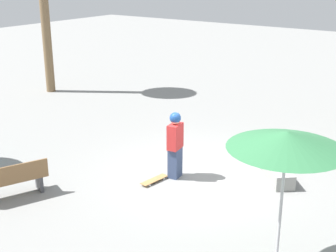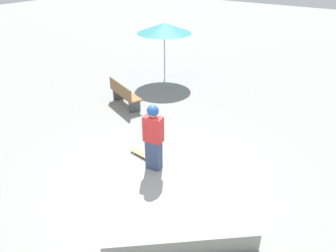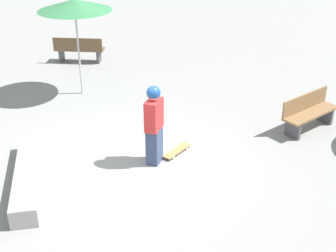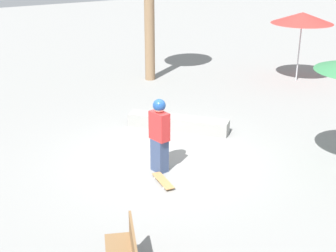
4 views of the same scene
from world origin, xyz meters
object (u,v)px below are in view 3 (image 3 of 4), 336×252
Objects in this scene: skater_main at (154,122)px; bench_far at (79,50)px; concrete_ledge at (28,176)px; shade_umbrella_green at (74,5)px; skateboard at (177,151)px; bench_near at (309,112)px.

bench_far is (4.22, 5.34, -0.49)m from skater_main.
bench_far reaches higher than concrete_ledge.
shade_umbrella_green is (4.06, 1.93, 2.26)m from concrete_ledge.
shade_umbrella_green is (1.63, 3.88, 2.39)m from skateboard.
shade_umbrella_green is (2.18, 3.64, 1.53)m from skater_main.
skateboard is 6.70m from bench_far.
bench_far is at bearing 64.49° from skateboard.
bench_near is 0.63× the size of shade_umbrella_green.
skateboard is (0.55, -0.24, -0.86)m from skater_main.
bench_near is at bearing -81.56° from shade_umbrella_green.
bench_far is 3.34m from shade_umbrella_green.
shade_umbrella_green reaches higher than skater_main.
bench_far is at bearing -76.10° from bench_near.
bench_far is at bearing 30.79° from concrete_ledge.
shade_umbrella_green is at bearing -59.23° from bench_near.
skater_main reaches higher than concrete_ledge.
concrete_ledge is at bearing -17.31° from bench_near.
shade_umbrella_green is at bearing 50.48° from skater_main.
skateboard is 0.32× the size of shade_umbrella_green.
skater_main is 0.66× the size of shade_umbrella_green.
skater_main is 2.65m from concrete_ledge.
bench_near is 1.00× the size of bench_far.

